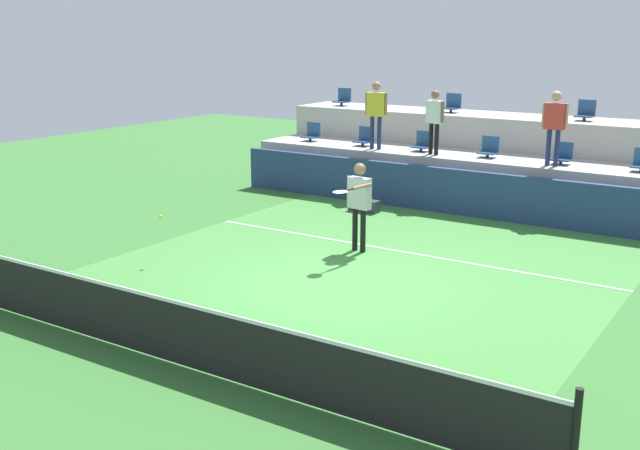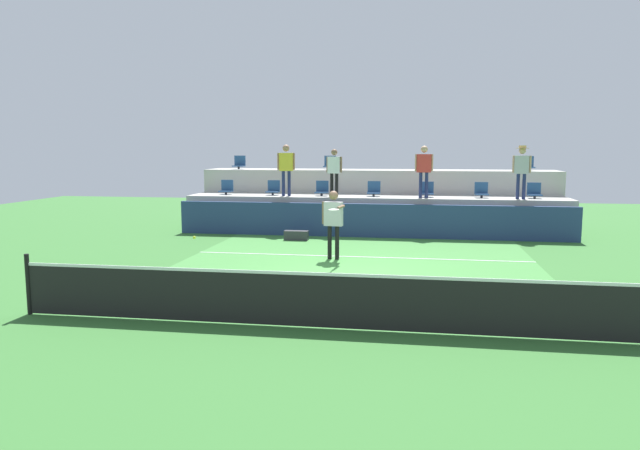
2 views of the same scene
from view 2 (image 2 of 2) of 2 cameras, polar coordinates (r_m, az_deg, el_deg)
ground_plane at (r=13.44m, az=2.96°, el=-4.97°), size 40.00×40.00×0.00m
court_inner_paint at (r=14.42m, az=3.41°, el=-4.11°), size 9.00×10.00×0.01m
court_service_line at (r=15.78m, az=3.94°, el=-3.10°), size 9.00×0.06×0.00m
tennis_net at (r=9.47m, az=0.26°, el=-7.14°), size 10.48×0.08×1.07m
sponsor_backboard at (r=19.25m, az=4.96°, el=0.42°), size 13.00×0.16×1.10m
seating_tier_lower at (r=20.53m, az=5.25°, el=1.07°), size 13.00×1.80×1.25m
seating_tier_upper at (r=22.27m, az=5.59°, el=2.65°), size 13.00×1.80×2.10m
stadium_chair_lower_far_left at (r=21.43m, az=-9.05°, el=3.52°), size 0.44×0.40×0.52m
stadium_chair_lower_left at (r=20.95m, az=-4.56°, el=3.51°), size 0.44×0.40×0.52m
stadium_chair_lower_mid_left at (r=20.60m, az=0.19°, el=3.46°), size 0.44×0.40×0.52m
stadium_chair_lower_center at (r=20.39m, az=5.24°, el=3.39°), size 0.44×0.40×0.52m
stadium_chair_lower_mid_right at (r=20.34m, az=10.35°, el=3.29°), size 0.44×0.40×0.52m
stadium_chair_lower_right at (r=20.45m, az=15.39°, el=3.17°), size 0.44×0.40×0.52m
stadium_chair_lower_far_right at (r=20.70m, az=20.08°, el=3.03°), size 0.44×0.40×0.52m
stadium_chair_upper_far_left at (r=23.12m, az=-7.83°, el=5.93°), size 0.44×0.40×0.52m
stadium_chair_upper_left at (r=22.33m, az=0.96°, el=5.95°), size 0.44×0.40×0.52m
stadium_chair_upper_right at (r=22.10m, az=10.34°, el=5.82°), size 0.44×0.40×0.52m
stadium_chair_upper_far_right at (r=22.44m, az=19.49°, el=5.54°), size 0.44×0.40×0.52m
tennis_player at (r=15.24m, az=1.30°, el=0.76°), size 0.62×1.28×1.80m
spectator_leaning_on_rail at (r=20.40m, az=-3.31°, el=5.85°), size 0.61×0.28×1.77m
spectator_in_grey at (r=20.11m, az=1.39°, el=5.52°), size 0.57×0.28×1.62m
spectator_in_white at (r=19.91m, az=10.05°, el=5.62°), size 0.60×0.24×1.73m
spectator_with_hat at (r=20.19m, az=18.98°, el=5.40°), size 0.59×0.48×1.74m
tennis_ball at (r=13.36m, az=-12.10°, el=-1.20°), size 0.07×0.07×0.07m
equipment_bag at (r=18.65m, az=-2.31°, el=-1.02°), size 0.76×0.28×0.30m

